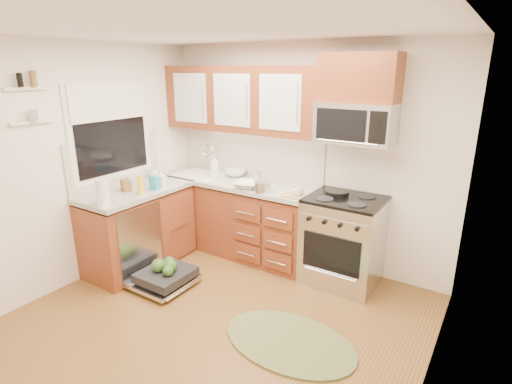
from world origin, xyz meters
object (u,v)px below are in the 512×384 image
Objects in this scene: bowl_a at (247,185)px; cutting_board at (294,196)px; dishwasher at (164,277)px; paper_towel_roll at (103,192)px; upper_cabinets at (241,99)px; range at (343,240)px; sink at (201,184)px; bowl_b at (236,173)px; stock_pot at (263,187)px; microwave at (355,123)px; skillet at (337,193)px; rug at (289,342)px; cup at (297,192)px.

cutting_board is at bearing -0.61° from bowl_a.
paper_towel_roll reaches higher than dishwasher.
upper_cabinets is 1.02m from bowl_a.
cutting_board is at bearing 40.99° from paper_towel_roll.
sink is at bearing -179.70° from range.
stock_pot is at bearing -30.84° from bowl_b.
bowl_b reaches higher than bowl_a.
microwave is 1.09× the size of dishwasher.
range is 3.86× the size of skillet.
microwave is (0.00, 0.12, 1.23)m from range.
sink is at bearing -178.13° from skillet.
sink reaches higher than rug.
cup is at bearing 41.24° from paper_towel_roll.
range reaches higher than cutting_board.
skillet is 0.92× the size of paper_towel_roll.
paper_towel_roll reaches higher than bowl_b.
skillet reaches higher than sink.
stock_pot reaches higher than bowl_b.
bowl_b is at bearing 74.78° from paper_towel_roll.
dishwasher is at bearing -137.79° from cutting_board.
upper_cabinets reaches higher than cutting_board.
rug is at bearing -42.21° from bowl_b.
microwave is at bearing 91.05° from rug.
rug is at bearing -88.85° from range.
sink is 2.14× the size of bowl_a.
rug is 1.81m from bowl_a.
rug is at bearing -63.19° from cutting_board.
microwave is 2.87× the size of bowl_b.
cutting_board reaches higher than sink.
range is 1.60m from bowl_b.
range is 1.23m from microwave.
sink is 4.59× the size of cup.
range is at bearing 9.24° from bowl_a.
bowl_a reaches higher than range.
cutting_board is 0.61m from bowl_a.
skillet is 0.93× the size of bowl_b.
bowl_b reaches higher than skillet.
microwave is at bearing 90.00° from range.
cup reaches higher than bowl_a.
microwave is 2.16m from rug.
stock_pot is (-0.76, -0.26, 0.01)m from skillet.
bowl_a is (0.43, 0.95, 0.86)m from dishwasher.
sink is 1.09m from stock_pot.
microwave is 2.55m from dishwasher.
bowl_b is (-1.51, 0.17, 0.49)m from range.
sink is 0.53× the size of rug.
skillet is 0.45m from cutting_board.
sink is 0.86m from bowl_a.
upper_cabinets is 1.87m from paper_towel_roll.
upper_cabinets is 7.63× the size of paper_towel_roll.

